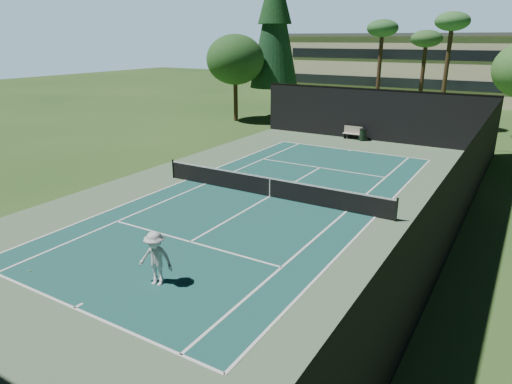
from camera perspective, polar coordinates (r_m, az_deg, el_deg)
ground at (r=23.31m, az=1.71°, el=-0.60°), size 160.00×160.00×0.00m
apron_slab at (r=23.31m, az=1.71°, el=-0.59°), size 18.00×32.00×0.01m
court_surface at (r=23.31m, az=1.71°, el=-0.57°), size 10.97×23.77×0.01m
court_lines at (r=23.30m, az=1.71°, el=-0.55°), size 11.07×23.87×0.01m
tennis_net at (r=23.13m, az=1.73°, el=0.70°), size 12.90×0.10×1.10m
fence at (r=22.78m, az=1.84°, el=4.22°), size 18.04×32.05×4.03m
player at (r=15.24m, az=-12.45°, el=-8.15°), size 1.32×0.94×1.86m
tennis_ball_a at (r=17.87m, az=-26.43°, el=-8.83°), size 0.06×0.06×0.06m
tennis_ball_b at (r=27.50m, az=-1.37°, el=2.51°), size 0.08×0.08×0.08m
tennis_ball_c at (r=25.06m, az=1.73°, el=0.88°), size 0.07×0.07×0.07m
tennis_ball_d at (r=30.40m, az=-4.05°, el=4.05°), size 0.08×0.08×0.08m
park_bench at (r=37.58m, az=12.00°, el=7.31°), size 1.50×0.45×1.02m
trash_bin at (r=37.11m, az=13.19°, el=6.98°), size 0.56×0.56×0.95m
pine_tree at (r=47.10m, az=2.36°, el=20.93°), size 4.80×4.80×15.00m
palm_a at (r=45.04m, az=15.50°, el=18.68°), size 2.80×2.80×9.32m
palm_b at (r=46.13m, az=20.50°, el=17.15°), size 2.80×2.80×8.42m
palm_c at (r=42.73m, az=23.29°, el=18.48°), size 2.80×2.80×9.77m
decid_tree_c at (r=44.73m, az=-2.63°, el=16.19°), size 5.44×5.44×8.09m
campus_building at (r=66.14m, az=22.47°, el=14.30°), size 40.50×12.50×8.30m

